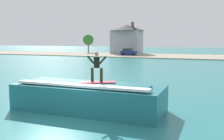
# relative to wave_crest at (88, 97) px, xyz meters

# --- Properties ---
(ground_plane) EXTENTS (260.00, 260.00, 0.00)m
(ground_plane) POSITION_rel_wave_crest_xyz_m (0.08, -0.99, -0.79)
(ground_plane) COLOR #277476
(wave_crest) EXTENTS (8.56, 3.08, 1.67)m
(wave_crest) POSITION_rel_wave_crest_xyz_m (0.00, 0.00, 0.00)
(wave_crest) COLOR #1F6973
(wave_crest) RESTS_ON ground_plane
(surfboard) EXTENTS (1.91, 1.26, 0.06)m
(surfboard) POSITION_rel_wave_crest_xyz_m (0.74, -0.16, 0.91)
(surfboard) COLOR #D8333F
(surfboard) RESTS_ON wave_crest
(surfer) EXTENTS (1.16, 0.32, 1.66)m
(surfer) POSITION_rel_wave_crest_xyz_m (0.68, -0.23, 1.87)
(surfer) COLOR black
(surfer) RESTS_ON surfboard
(shoreline_bank) EXTENTS (120.00, 16.58, 0.18)m
(shoreline_bank) POSITION_rel_wave_crest_xyz_m (0.08, 50.12, -0.70)
(shoreline_bank) COLOR gray
(shoreline_bank) RESTS_ON ground_plane
(car_near_shore) EXTENTS (4.01, 2.06, 1.86)m
(car_near_shore) POSITION_rel_wave_crest_xyz_m (-13.28, 48.89, 0.16)
(car_near_shore) COLOR navy
(car_near_shore) RESTS_ON ground_plane
(house_with_chimney) EXTENTS (9.54, 9.54, 8.72)m
(house_with_chimney) POSITION_rel_wave_crest_xyz_m (-16.20, 56.08, 3.80)
(house_with_chimney) COLOR #9EA3AD
(house_with_chimney) RESTS_ON ground_plane
(tree_tall_bare) EXTENTS (3.17, 3.17, 5.54)m
(tree_tall_bare) POSITION_rel_wave_crest_xyz_m (-28.37, 56.63, 3.15)
(tree_tall_bare) COLOR brown
(tree_tall_bare) RESTS_ON ground_plane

